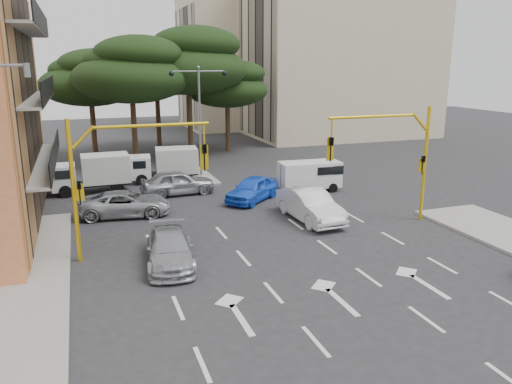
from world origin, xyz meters
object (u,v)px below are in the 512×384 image
Objects in this scene: car_white_hatch at (310,205)px; box_truck_a at (92,174)px; street_lamp_center at (199,102)px; van_white at (309,176)px; signal_mast_right at (397,150)px; car_silver_wagon at (170,249)px; car_silver_cross_b at (178,182)px; box_truck_b at (165,165)px; signal_mast_left at (118,168)px; car_silver_cross_a at (126,204)px; car_blue_compact at (252,189)px.

car_white_hatch is 1.02× the size of box_truck_a.
van_white is at bearing -48.09° from street_lamp_center.
signal_mast_right reaches higher than car_silver_wagon.
box_truck_b is at bearing -1.12° from car_silver_cross_b.
signal_mast_left is 1.30× the size of car_silver_wagon.
signal_mast_right is at bearing -139.10° from car_silver_cross_b.
signal_mast_right reaches higher than van_white.
street_lamp_center reaches higher than car_silver_cross_a.
signal_mast_left is at bearing 152.78° from car_silver_cross_b.
signal_mast_left is 6.82m from car_silver_cross_a.
street_lamp_center is (6.80, 14.01, 1.54)m from signal_mast_left.
signal_mast_right is at bearing 14.69° from car_silver_wagon.
box_truck_a is 5.14m from box_truck_b.
car_blue_compact is 4.44m from van_white.
signal_mast_left is (-13.61, 0.00, 0.00)m from signal_mast_right.
car_silver_cross_b is at bearing -168.48° from car_blue_compact.
car_silver_cross_a is (0.68, 5.98, -3.20)m from signal_mast_left.
car_silver_cross_a is at bearing 132.04° from car_silver_cross_b.
car_blue_compact is 0.93× the size of car_silver_wagon.
street_lamp_center reaches higher than car_silver_wagon.
box_truck_b is at bearing 169.44° from car_blue_compact.
van_white is at bearing 98.19° from signal_mast_right.
signal_mast_right is 15.65m from street_lamp_center.
signal_mast_right is at bearing -106.74° from car_silver_cross_a.
car_blue_compact is at bearing -142.68° from box_truck_b.
signal_mast_right is 1.23× the size of box_truck_a.
car_silver_wagon is at bearing -79.76° from car_blue_compact.
box_truck_a is at bearing 61.15° from car_silver_cross_b.
signal_mast_right is 12.40m from car_silver_wagon.
signal_mast_right is 1.53× the size of van_white.
box_truck_a is (-0.85, 12.01, -2.68)m from signal_mast_left.
car_silver_wagon is at bearing 177.67° from box_truck_b.
box_truck_a is (-1.53, 6.03, 0.52)m from car_silver_cross_a.
van_white is (12.51, 7.66, -2.90)m from signal_mast_left.
box_truck_b is at bearing -16.18° from car_silver_cross_a.
street_lamp_center is at bearing 149.23° from car_blue_compact.
car_silver_wagon is at bearing -159.65° from car_white_hatch.
signal_mast_left is 1.23× the size of car_silver_cross_a.
van_white is at bearing 61.62° from car_white_hatch.
box_truck_b is (4.07, 13.51, -2.71)m from signal_mast_left.
street_lamp_center is 5.08m from box_truck_b.
box_truck_a reaches higher than car_silver_cross_a.
car_silver_wagon is 0.97× the size of box_truck_b.
car_silver_cross_b is 0.95× the size of box_truck_a.
car_silver_cross_b is at bearing -171.23° from box_truck_b.
signal_mast_right is at bearing -130.76° from box_truck_a.
van_white is at bearing -106.64° from car_silver_cross_b.
box_truck_b is at bearing 73.25° from signal_mast_left.
car_white_hatch is 1.08× the size of car_silver_cross_b.
box_truck_b reaches higher than van_white.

